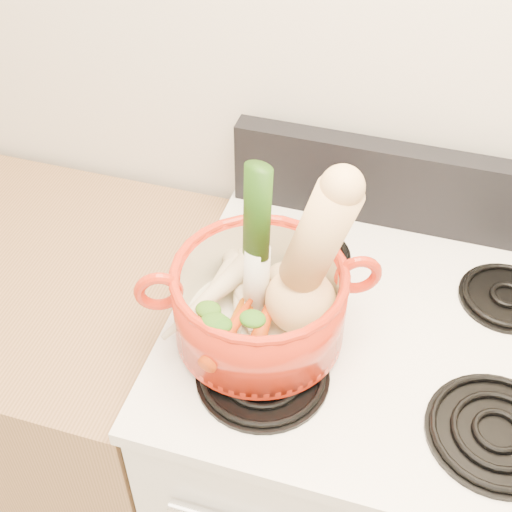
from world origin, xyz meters
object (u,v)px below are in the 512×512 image
(stove_body, at_px, (362,473))
(leek, at_px, (256,243))
(dutch_oven, at_px, (259,303))
(squash, at_px, (310,259))

(stove_body, height_order, leek, leek)
(stove_body, xyz_separation_m, dutch_oven, (-0.22, -0.08, 0.58))
(dutch_oven, bearing_deg, stove_body, -3.55)
(dutch_oven, xyz_separation_m, squash, (0.08, 0.02, 0.11))
(dutch_oven, height_order, leek, leek)
(stove_body, height_order, dutch_oven, dutch_oven)
(stove_body, distance_m, squash, 0.71)
(leek, bearing_deg, dutch_oven, -41.89)
(dutch_oven, height_order, squash, squash)
(stove_body, distance_m, leek, 0.73)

